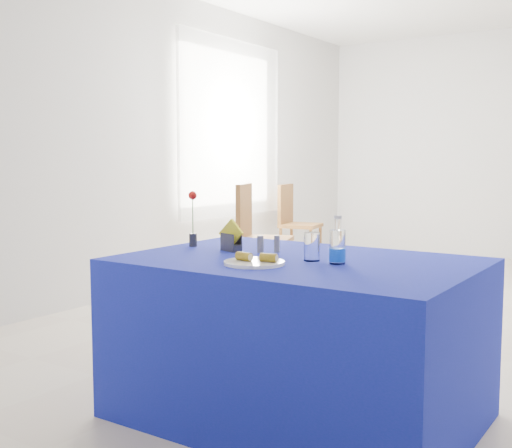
{
  "coord_description": "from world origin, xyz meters",
  "views": [
    {
      "loc": [
        1.62,
        -4.76,
        1.22
      ],
      "look_at": [
        -0.04,
        -2.28,
        0.92
      ],
      "focal_mm": 45.0,
      "sensor_mm": 36.0,
      "label": 1
    }
  ],
  "objects_px": {
    "blue_table": "(298,338)",
    "chair_win_a": "(256,230)",
    "water_bottle": "(337,248)",
    "chair_win_b": "(294,219)",
    "plate": "(254,263)"
  },
  "relations": [
    {
      "from": "plate",
      "to": "chair_win_a",
      "type": "xyz_separation_m",
      "value": [
        -1.66,
        2.49,
        -0.19
      ]
    },
    {
      "from": "chair_win_b",
      "to": "blue_table",
      "type": "bearing_deg",
      "value": -159.89
    },
    {
      "from": "chair_win_a",
      "to": "blue_table",
      "type": "bearing_deg",
      "value": -162.87
    },
    {
      "from": "blue_table",
      "to": "chair_win_b",
      "type": "distance_m",
      "value": 4.43
    },
    {
      "from": "water_bottle",
      "to": "chair_win_a",
      "type": "xyz_separation_m",
      "value": [
        -1.95,
        2.27,
        -0.25
      ]
    },
    {
      "from": "plate",
      "to": "chair_win_a",
      "type": "bearing_deg",
      "value": 123.65
    },
    {
      "from": "blue_table",
      "to": "chair_win_a",
      "type": "xyz_separation_m",
      "value": [
        -1.74,
        2.24,
        0.2
      ]
    },
    {
      "from": "blue_table",
      "to": "chair_win_b",
      "type": "height_order",
      "value": "chair_win_b"
    },
    {
      "from": "chair_win_b",
      "to": "water_bottle",
      "type": "bearing_deg",
      "value": -157.73
    },
    {
      "from": "plate",
      "to": "blue_table",
      "type": "distance_m",
      "value": 0.47
    },
    {
      "from": "water_bottle",
      "to": "chair_win_b",
      "type": "height_order",
      "value": "water_bottle"
    },
    {
      "from": "blue_table",
      "to": "chair_win_b",
      "type": "relative_size",
      "value": 1.71
    },
    {
      "from": "blue_table",
      "to": "chair_win_a",
      "type": "height_order",
      "value": "chair_win_a"
    },
    {
      "from": "blue_table",
      "to": "chair_win_a",
      "type": "bearing_deg",
      "value": 127.79
    },
    {
      "from": "blue_table",
      "to": "chair_win_a",
      "type": "distance_m",
      "value": 2.84
    }
  ]
}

